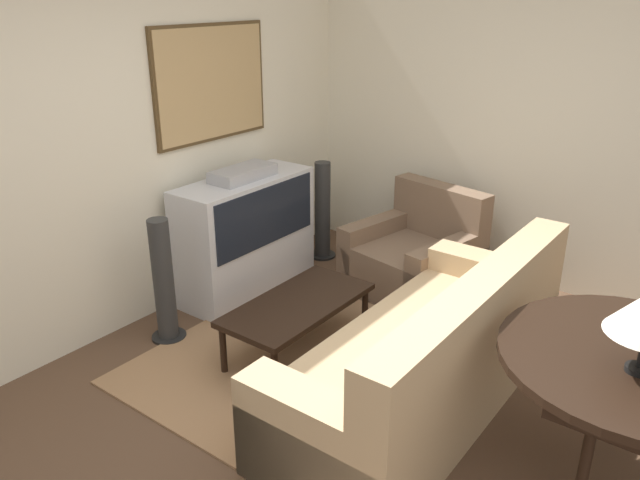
# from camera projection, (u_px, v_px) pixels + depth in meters

# --- Properties ---
(ground_plane) EXTENTS (12.00, 12.00, 0.00)m
(ground_plane) POSITION_uv_depth(u_px,v_px,m) (354.00, 444.00, 3.46)
(ground_plane) COLOR brown
(wall_back) EXTENTS (12.00, 0.10, 2.70)m
(wall_back) POSITION_uv_depth(u_px,v_px,m) (96.00, 149.00, 4.15)
(wall_back) COLOR beige
(wall_back) RESTS_ON ground_plane
(wall_right) EXTENTS (0.06, 12.00, 2.70)m
(wall_right) POSITION_uv_depth(u_px,v_px,m) (545.00, 125.00, 4.90)
(wall_right) COLOR beige
(wall_right) RESTS_ON ground_plane
(area_rug) EXTENTS (1.98, 1.55, 0.01)m
(area_rug) POSITION_uv_depth(u_px,v_px,m) (283.00, 355.00, 4.28)
(area_rug) COLOR #99704C
(area_rug) RESTS_ON ground_plane
(tv) EXTENTS (1.22, 0.46, 1.05)m
(tv) POSITION_uv_depth(u_px,v_px,m) (246.00, 234.00, 5.06)
(tv) COLOR silver
(tv) RESTS_ON ground_plane
(couch) EXTENTS (2.27, 0.89, 0.91)m
(couch) POSITION_uv_depth(u_px,v_px,m) (430.00, 358.00, 3.68)
(couch) COLOR tan
(couch) RESTS_ON ground_plane
(armchair) EXTENTS (1.03, 1.04, 0.83)m
(armchair) POSITION_uv_depth(u_px,v_px,m) (415.00, 257.00, 5.20)
(armchair) COLOR brown
(armchair) RESTS_ON ground_plane
(coffee_table) EXTENTS (1.10, 0.54, 0.39)m
(coffee_table) POSITION_uv_depth(u_px,v_px,m) (298.00, 307.00, 4.22)
(coffee_table) COLOR black
(coffee_table) RESTS_ON ground_plane
(console_table) EXTENTS (1.25, 1.25, 0.79)m
(console_table) POSITION_uv_depth(u_px,v_px,m) (637.00, 369.00, 2.87)
(console_table) COLOR black
(console_table) RESTS_ON ground_plane
(speaker_tower_left) EXTENTS (0.25, 0.25, 0.91)m
(speaker_tower_left) POSITION_uv_depth(u_px,v_px,m) (164.00, 284.00, 4.35)
(speaker_tower_left) COLOR black
(speaker_tower_left) RESTS_ON ground_plane
(speaker_tower_right) EXTENTS (0.25, 0.25, 0.91)m
(speaker_tower_right) POSITION_uv_depth(u_px,v_px,m) (322.00, 213.00, 5.73)
(speaker_tower_right) COLOR black
(speaker_tower_right) RESTS_ON ground_plane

